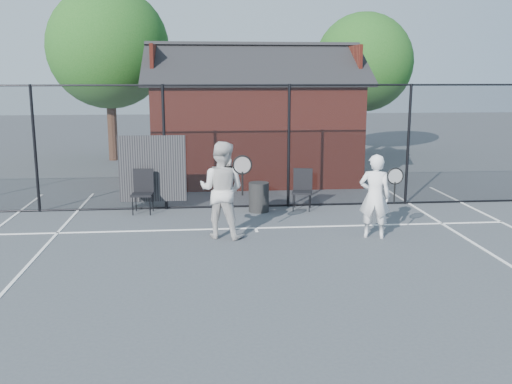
{
  "coord_description": "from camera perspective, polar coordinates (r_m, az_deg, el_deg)",
  "views": [
    {
      "loc": [
        -1.1,
        -8.68,
        3.19
      ],
      "look_at": [
        -0.13,
        1.49,
        1.1
      ],
      "focal_mm": 40.0,
      "sensor_mm": 36.0,
      "label": 1
    }
  ],
  "objects": [
    {
      "name": "ground",
      "position": [
        9.31,
        1.71,
        -8.47
      ],
      "size": [
        80.0,
        80.0,
        0.0
      ],
      "primitive_type": "plane",
      "color": "#41464B",
      "rests_on": "ground"
    },
    {
      "name": "court_lines",
      "position": [
        8.09,
        2.89,
        -11.62
      ],
      "size": [
        11.02,
        18.0,
        0.01
      ],
      "color": "white",
      "rests_on": "ground"
    },
    {
      "name": "fence",
      "position": [
        13.81,
        -2.08,
        4.31
      ],
      "size": [
        22.04,
        3.0,
        3.0
      ],
      "color": "black",
      "rests_on": "ground"
    },
    {
      "name": "clubhouse",
      "position": [
        17.82,
        -0.25,
        6.47
      ],
      "size": [
        6.5,
        4.36,
        4.19
      ],
      "color": "maroon",
      "rests_on": "ground"
    },
    {
      "name": "tree_left",
      "position": [
        22.46,
        -14.54,
        13.76
      ],
      "size": [
        4.48,
        4.48,
        6.44
      ],
      "color": "#351F15",
      "rests_on": "ground"
    },
    {
      "name": "tree_right",
      "position": [
        24.11,
        10.73,
        12.6
      ],
      "size": [
        3.97,
        3.97,
        5.7
      ],
      "color": "#351F15",
      "rests_on": "ground"
    },
    {
      "name": "player_front",
      "position": [
        11.54,
        11.8,
        -0.41
      ],
      "size": [
        0.8,
        0.64,
        1.69
      ],
      "color": "white",
      "rests_on": "ground"
    },
    {
      "name": "player_back",
      "position": [
        11.33,
        -3.45,
        0.23
      ],
      "size": [
        1.15,
        1.02,
        1.93
      ],
      "color": "silver",
      "rests_on": "ground"
    },
    {
      "name": "chair_left",
      "position": [
        13.63,
        -11.3,
        -0.04
      ],
      "size": [
        0.52,
        0.54,
        1.01
      ],
      "primitive_type": "cube",
      "rotation": [
        0.0,
        0.0,
        -0.08
      ],
      "color": "black",
      "rests_on": "ground"
    },
    {
      "name": "chair_right",
      "position": [
        13.76,
        4.63,
        0.18
      ],
      "size": [
        0.57,
        0.58,
        0.96
      ],
      "primitive_type": "cube",
      "rotation": [
        0.0,
        0.0,
        -0.26
      ],
      "color": "black",
      "rests_on": "ground"
    },
    {
      "name": "waste_bin",
      "position": [
        13.56,
        0.28,
        -0.52
      ],
      "size": [
        0.54,
        0.54,
        0.7
      ],
      "primitive_type": "cylinder",
      "rotation": [
        0.0,
        0.0,
        0.12
      ],
      "color": "black",
      "rests_on": "ground"
    }
  ]
}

